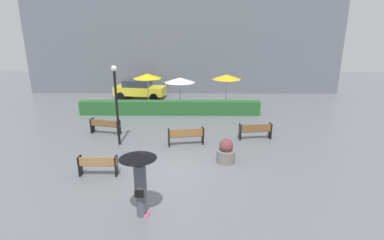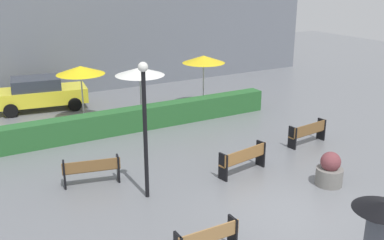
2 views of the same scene
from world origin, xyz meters
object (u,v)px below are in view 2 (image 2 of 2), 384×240
object	(u,v)px
bench_far_right	(308,132)
pedestrian_with_umbrella	(377,233)
bench_far_left	(92,169)
lamp_post	(145,117)
parked_car	(40,93)
bench_mid_center	(243,158)
planter_pot	(330,171)
bench_near_left	(207,239)
patio_umbrella_white	(140,71)
patio_umbrella_yellow_far	(204,59)
patio_umbrella_yellow	(80,70)

from	to	relation	value
bench_far_right	pedestrian_with_umbrella	size ratio (longest dim) A/B	0.83
bench_far_left	lamp_post	distance (m)	2.77
pedestrian_with_umbrella	parked_car	size ratio (longest dim) A/B	0.49
bench_mid_center	planter_pot	distance (m)	2.71
bench_far_right	planter_pot	bearing A→B (deg)	-122.66
parked_car	pedestrian_with_umbrella	bearing A→B (deg)	-79.92
bench_near_left	patio_umbrella_white	world-z (taller)	patio_umbrella_white
lamp_post	patio_umbrella_white	xyz separation A→B (m)	(2.80, 6.92, -0.28)
bench_near_left	lamp_post	distance (m)	3.94
bench_near_left	parked_car	bearing A→B (deg)	93.25
pedestrian_with_umbrella	patio_umbrella_yellow_far	xyz separation A→B (m)	(3.98, 13.20, 0.90)
bench_far_right	patio_umbrella_white	distance (m)	7.64
bench_far_right	bench_near_left	size ratio (longest dim) A/B	1.14
patio_umbrella_white	planter_pot	bearing A→B (deg)	-74.80
planter_pot	lamp_post	bearing A→B (deg)	158.46
planter_pot	bench_far_left	bearing A→B (deg)	150.37
patio_umbrella_white	parked_car	size ratio (longest dim) A/B	0.54
bench_mid_center	patio_umbrella_white	distance (m)	7.20
bench_mid_center	patio_umbrella_yellow	distance (m)	8.48
bench_near_left	pedestrian_with_umbrella	xyz separation A→B (m)	(2.19, -2.72, 0.99)
lamp_post	patio_umbrella_yellow_far	world-z (taller)	lamp_post
bench_far_left	patio_umbrella_white	distance (m)	6.86
bench_far_right	bench_far_left	world-z (taller)	bench_far_right
bench_mid_center	patio_umbrella_yellow_far	world-z (taller)	patio_umbrella_yellow_far
bench_far_right	patio_umbrella_white	size ratio (longest dim) A/B	0.76
lamp_post	bench_mid_center	bearing A→B (deg)	-1.03
pedestrian_with_umbrella	lamp_post	world-z (taller)	lamp_post
bench_far_left	pedestrian_with_umbrella	xyz separation A→B (m)	(3.34, -7.72, 0.98)
patio_umbrella_yellow	patio_umbrella_yellow_far	size ratio (longest dim) A/B	0.99
bench_near_left	patio_umbrella_yellow	size ratio (longest dim) A/B	0.62
planter_pot	parked_car	bearing A→B (deg)	115.41
bench_mid_center	bench_near_left	xyz separation A→B (m)	(-3.44, -3.36, -0.03)
bench_far_right	parked_car	size ratio (longest dim) A/B	0.41
bench_far_right	parked_car	distance (m)	12.66
bench_mid_center	planter_pot	bearing A→B (deg)	-47.72
bench_mid_center	bench_near_left	distance (m)	4.81
bench_near_left	patio_umbrella_white	xyz separation A→B (m)	(2.83, 10.34, 1.69)
bench_far_left	patio_umbrella_white	xyz separation A→B (m)	(3.97, 5.35, 1.67)
patio_umbrella_white	patio_umbrella_yellow_far	world-z (taller)	patio_umbrella_yellow_far
bench_mid_center	patio_umbrella_white	xyz separation A→B (m)	(-0.62, 6.98, 1.65)
bench_near_left	patio_umbrella_white	bearing A→B (deg)	74.72
patio_umbrella_white	patio_umbrella_yellow_far	xyz separation A→B (m)	(3.35, 0.14, 0.21)
bench_near_left	pedestrian_with_umbrella	size ratio (longest dim) A/B	0.73
patio_umbrella_white	parked_car	world-z (taller)	patio_umbrella_white
patio_umbrella_yellow	patio_umbrella_yellow_far	xyz separation A→B (m)	(5.77, -0.58, 0.03)
patio_umbrella_yellow	bench_far_left	bearing A→B (deg)	-104.31
bench_far_left	patio_umbrella_white	bearing A→B (deg)	53.43
bench_near_left	bench_far_left	size ratio (longest dim) A/B	0.89
planter_pot	patio_umbrella_white	distance (m)	9.48
patio_umbrella_white	bench_near_left	bearing A→B (deg)	-105.28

